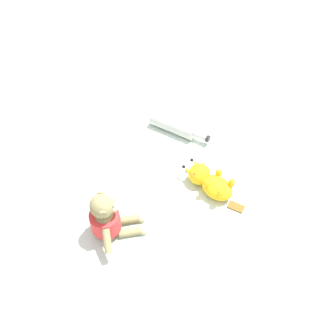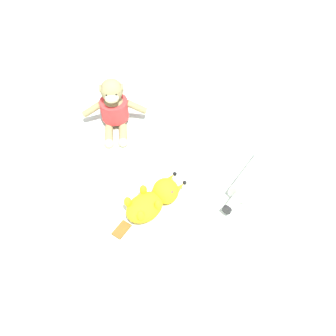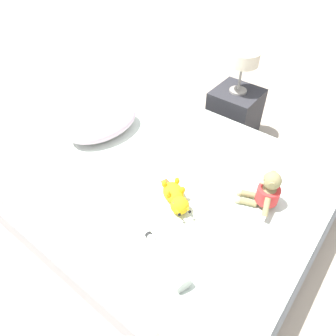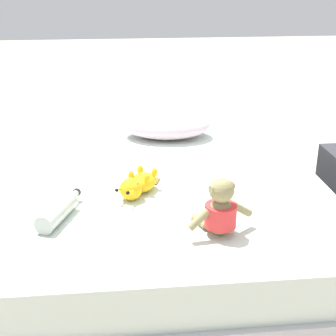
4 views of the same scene
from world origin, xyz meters
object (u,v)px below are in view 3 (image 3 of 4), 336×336
Objects in this scene: nightstand at (234,114)px; bedside_lamp at (243,60)px; pillow at (102,123)px; plush_monkey at (266,192)px; bed at (168,196)px; plush_yellow_creature at (176,198)px; glass_bottle at (169,264)px.

nightstand is 0.48m from bedside_lamp.
pillow is 1.16m from nightstand.
bedside_lamp reaches higher than plush_monkey.
bed is at bearing 103.93° from plush_monkey.
bed is 0.34m from plush_yellow_creature.
bedside_lamp is (0.00, 0.00, 0.48)m from nightstand.
pillow reaches higher than nightstand.
plush_monkey is 1.18m from nightstand.
bedside_lamp is (1.22, 0.30, 0.25)m from plush_yellow_creature.
glass_bottle is at bearing -147.69° from plush_yellow_creature.
glass_bottle is (-0.54, -1.00, -0.04)m from pillow.
glass_bottle is (-0.63, 0.17, -0.06)m from plush_monkey.
pillow is 1.87× the size of plush_yellow_creature.
bedside_lamp is (1.07, 0.12, 0.50)m from bed.
glass_bottle is 1.66m from bedside_lamp.
glass_bottle is (-0.33, -0.21, -0.01)m from plush_yellow_creature.
plush_monkey is at bearing -76.07° from bed.
nightstand is at bearing 0.00° from bedside_lamp.
pillow reaches higher than glass_bottle.
plush_monkey is 0.84× the size of bedside_lamp.
nightstand is (1.22, 0.30, -0.22)m from plush_yellow_creature.
pillow is 0.82m from plush_yellow_creature.
plush_monkey reaches higher than pillow.
plush_yellow_creature is 0.71× the size of nightstand.
bed is at bearing 38.38° from glass_bottle.
pillow is at bearing 153.90° from nightstand.
glass_bottle is at bearing -161.96° from nightstand.
plush_monkey is 0.87× the size of glass_bottle.
glass_bottle is 0.97× the size of bedside_lamp.
pillow is at bearing 85.03° from bed.
plush_yellow_creature is at bearing 127.77° from plush_monkey.
nightstand is at bearing 18.04° from glass_bottle.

